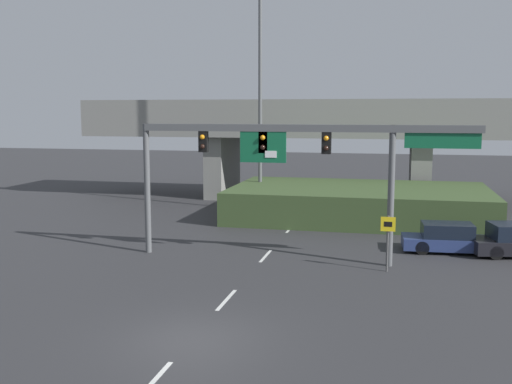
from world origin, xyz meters
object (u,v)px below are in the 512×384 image
object	(u,v)px
highway_light_pole_near	(260,87)
parked_sedan_near_right	(449,239)
speed_limit_sign	(388,235)
signal_gantry	(290,151)

from	to	relation	value
highway_light_pole_near	parked_sedan_near_right	xyz separation A→B (m)	(11.37, -9.56, -7.60)
speed_limit_sign	signal_gantry	bearing A→B (deg)	167.21
signal_gantry	parked_sedan_near_right	distance (m)	8.97
parked_sedan_near_right	highway_light_pole_near	bearing A→B (deg)	136.30
highway_light_pole_near	parked_sedan_near_right	bearing A→B (deg)	-40.06
speed_limit_sign	highway_light_pole_near	bearing A→B (deg)	121.66
signal_gantry	highway_light_pole_near	distance (m)	13.93
speed_limit_sign	parked_sedan_near_right	xyz separation A→B (m)	(2.84, 4.27, -0.91)
highway_light_pole_near	speed_limit_sign	bearing A→B (deg)	-58.34
highway_light_pole_near	parked_sedan_near_right	world-z (taller)	highway_light_pole_near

